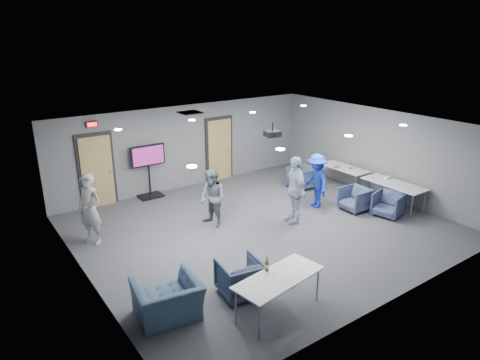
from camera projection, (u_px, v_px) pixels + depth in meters
floor at (262, 227)px, 11.30m from camera, size 9.00×9.00×0.00m
ceiling at (264, 127)px, 10.41m from camera, size 9.00×9.00×0.00m
wall_back at (187, 146)px, 13.94m from camera, size 9.00×0.02×2.70m
wall_front at (399, 238)px, 7.76m from camera, size 9.00×0.02×2.70m
wall_left at (83, 222)px, 8.41m from camera, size 0.02×8.00×2.70m
wall_right at (377, 152)px, 13.30m from camera, size 0.02×8.00×2.70m
door_left at (97, 171)px, 12.37m from camera, size 1.06×0.17×2.24m
door_right at (219, 150)px, 14.65m from camera, size 1.06×0.17×2.24m
exit_sign at (92, 124)px, 11.90m from camera, size 0.32×0.08×0.16m
hvac_diffuser at (190, 113)px, 12.31m from camera, size 0.60×0.60×0.03m
downlights at (264, 127)px, 10.41m from camera, size 6.18×3.78×0.02m
person_a at (90, 209)px, 10.21m from camera, size 0.69×0.77×1.76m
person_b at (213, 198)px, 11.16m from camera, size 0.71×0.85×1.56m
person_c at (295, 190)px, 11.36m from camera, size 0.72×1.16×1.84m
person_d at (316, 181)px, 12.38m from camera, size 0.86×1.16×1.60m
chair_right_a at (301, 177)px, 14.02m from camera, size 0.85×0.83×0.73m
chair_right_b at (355, 199)px, 12.29m from camera, size 0.77×0.75×0.68m
chair_right_c at (388, 204)px, 11.91m from camera, size 0.90×0.89×0.68m
chair_front_a at (240, 277)px, 8.32m from camera, size 0.90×0.92×0.74m
chair_front_b at (168, 300)px, 7.62m from camera, size 1.28×1.16×0.74m
table_right_a at (344, 169)px, 13.88m from camera, size 0.69×1.66×0.73m
table_right_b at (394, 185)px, 12.41m from camera, size 0.76×1.83×0.73m
table_front_left at (279, 279)px, 7.69m from camera, size 1.85×0.99×0.73m
bottle_front at (267, 265)px, 7.83m from camera, size 0.08×0.08×0.29m
bottle_right at (350, 166)px, 13.66m from camera, size 0.08×0.08×0.29m
snack_box at (336, 167)px, 13.83m from camera, size 0.19×0.13×0.04m
wrapper at (387, 178)px, 12.80m from camera, size 0.25×0.19×0.05m
tv_stand at (149, 168)px, 13.07m from camera, size 1.09×0.52×1.67m
projector at (273, 134)px, 11.02m from camera, size 0.41×0.38×0.36m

